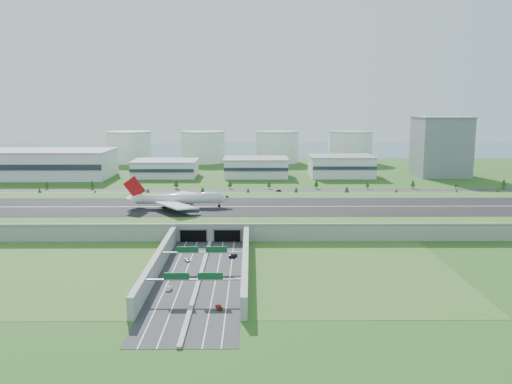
{
  "coord_description": "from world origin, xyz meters",
  "views": [
    {
      "loc": [
        20.67,
        -314.9,
        69.87
      ],
      "look_at": [
        23.74,
        35.0,
        11.12
      ],
      "focal_mm": 38.0,
      "sensor_mm": 36.0,
      "label": 1
    }
  ],
  "objects_px": {
    "office_tower": "(441,147)",
    "car_4": "(37,194)",
    "car_5": "(279,191)",
    "car_7": "(144,191)",
    "car_0": "(187,260)",
    "car_3": "(219,307)",
    "car_6": "(424,193)",
    "car_2": "(233,255)",
    "boeing_747": "(179,199)",
    "fuel_tank_a": "(129,147)",
    "car_1": "(169,288)"
  },
  "relations": [
    {
      "from": "car_7",
      "to": "car_6",
      "type": "bearing_deg",
      "value": 100.86
    },
    {
      "from": "fuel_tank_a",
      "to": "car_6",
      "type": "bearing_deg",
      "value": -39.09
    },
    {
      "from": "car_3",
      "to": "car_4",
      "type": "distance_m",
      "value": 273.76
    },
    {
      "from": "car_2",
      "to": "car_6",
      "type": "relative_size",
      "value": 1.09
    },
    {
      "from": "office_tower",
      "to": "car_3",
      "type": "height_order",
      "value": "office_tower"
    },
    {
      "from": "car_6",
      "to": "car_2",
      "type": "bearing_deg",
      "value": 163.1
    },
    {
      "from": "fuel_tank_a",
      "to": "car_4",
      "type": "xyz_separation_m",
      "value": [
        -21.49,
        -221.12,
        -16.53
      ]
    },
    {
      "from": "car_2",
      "to": "car_6",
      "type": "height_order",
      "value": "car_2"
    },
    {
      "from": "car_3",
      "to": "car_2",
      "type": "bearing_deg",
      "value": -108.45
    },
    {
      "from": "car_0",
      "to": "car_2",
      "type": "height_order",
      "value": "car_2"
    },
    {
      "from": "car_6",
      "to": "car_7",
      "type": "relative_size",
      "value": 0.86
    },
    {
      "from": "car_1",
      "to": "car_3",
      "type": "bearing_deg",
      "value": -31.41
    },
    {
      "from": "car_2",
      "to": "car_6",
      "type": "xyz_separation_m",
      "value": [
        139.66,
        166.46,
        -0.06
      ]
    },
    {
      "from": "office_tower",
      "to": "car_2",
      "type": "height_order",
      "value": "office_tower"
    },
    {
      "from": "boeing_747",
      "to": "car_6",
      "type": "relative_size",
      "value": 12.44
    },
    {
      "from": "office_tower",
      "to": "fuel_tank_a",
      "type": "relative_size",
      "value": 1.1
    },
    {
      "from": "car_5",
      "to": "car_7",
      "type": "relative_size",
      "value": 0.76
    },
    {
      "from": "car_5",
      "to": "car_3",
      "type": "bearing_deg",
      "value": -13.84
    },
    {
      "from": "office_tower",
      "to": "fuel_tank_a",
      "type": "height_order",
      "value": "office_tower"
    },
    {
      "from": "boeing_747",
      "to": "car_2",
      "type": "bearing_deg",
      "value": -69.73
    },
    {
      "from": "office_tower",
      "to": "car_4",
      "type": "distance_m",
      "value": 358.58
    },
    {
      "from": "car_0",
      "to": "car_4",
      "type": "height_order",
      "value": "car_4"
    },
    {
      "from": "fuel_tank_a",
      "to": "car_4",
      "type": "height_order",
      "value": "fuel_tank_a"
    },
    {
      "from": "car_2",
      "to": "car_3",
      "type": "xyz_separation_m",
      "value": [
        -2.86,
        -61.97,
        -0.1
      ]
    },
    {
      "from": "car_5",
      "to": "car_7",
      "type": "bearing_deg",
      "value": -95.12
    },
    {
      "from": "car_3",
      "to": "car_5",
      "type": "height_order",
      "value": "car_5"
    },
    {
      "from": "car_1",
      "to": "car_7",
      "type": "distance_m",
      "value": 227.83
    },
    {
      "from": "fuel_tank_a",
      "to": "boeing_747",
      "type": "distance_m",
      "value": 327.55
    },
    {
      "from": "car_1",
      "to": "car_7",
      "type": "height_order",
      "value": "car_7"
    },
    {
      "from": "car_3",
      "to": "car_7",
      "type": "distance_m",
      "value": 250.56
    },
    {
      "from": "car_0",
      "to": "car_6",
      "type": "bearing_deg",
      "value": 22.67
    },
    {
      "from": "fuel_tank_a",
      "to": "car_7",
      "type": "bearing_deg",
      "value": -74.81
    },
    {
      "from": "office_tower",
      "to": "car_5",
      "type": "xyz_separation_m",
      "value": [
        -158.0,
        -92.66,
        -26.65
      ]
    },
    {
      "from": "office_tower",
      "to": "car_4",
      "type": "height_order",
      "value": "office_tower"
    },
    {
      "from": "car_4",
      "to": "car_7",
      "type": "bearing_deg",
      "value": -87.7
    },
    {
      "from": "boeing_747",
      "to": "car_5",
      "type": "bearing_deg",
      "value": 54.33
    },
    {
      "from": "car_1",
      "to": "car_5",
      "type": "bearing_deg",
      "value": 88.19
    },
    {
      "from": "boeing_747",
      "to": "car_4",
      "type": "bearing_deg",
      "value": 138.32
    },
    {
      "from": "car_1",
      "to": "car_4",
      "type": "relative_size",
      "value": 0.82
    },
    {
      "from": "car_6",
      "to": "car_3",
      "type": "bearing_deg",
      "value": 171.13
    },
    {
      "from": "car_0",
      "to": "car_7",
      "type": "distance_m",
      "value": 192.76
    },
    {
      "from": "office_tower",
      "to": "car_2",
      "type": "xyz_separation_m",
      "value": [
        -187.58,
        -272.46,
        -26.62
      ]
    },
    {
      "from": "office_tower",
      "to": "car_1",
      "type": "distance_m",
      "value": 380.63
    },
    {
      "from": "car_0",
      "to": "car_5",
      "type": "distance_m",
      "value": 193.04
    },
    {
      "from": "car_0",
      "to": "car_5",
      "type": "bearing_deg",
      "value": 50.46
    },
    {
      "from": "car_2",
      "to": "car_7",
      "type": "bearing_deg",
      "value": -47.62
    },
    {
      "from": "office_tower",
      "to": "car_5",
      "type": "height_order",
      "value": "office_tower"
    },
    {
      "from": "car_2",
      "to": "car_7",
      "type": "height_order",
      "value": "car_7"
    },
    {
      "from": "car_0",
      "to": "car_4",
      "type": "xyz_separation_m",
      "value": [
        -133.91,
        173.1,
        0.16
      ]
    },
    {
      "from": "office_tower",
      "to": "car_7",
      "type": "distance_m",
      "value": 280.83
    }
  ]
}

